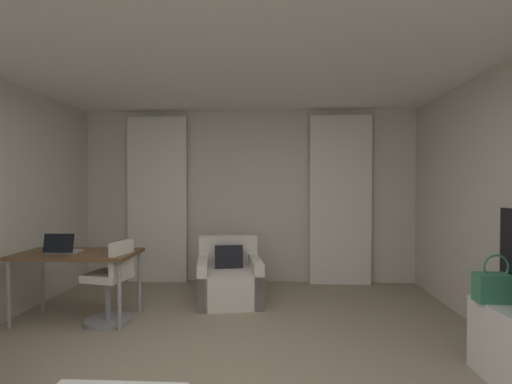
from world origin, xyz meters
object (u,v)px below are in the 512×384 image
object	(u,v)px
desk	(78,258)
handbag_primary	(496,286)
desk_chair	(111,286)
laptop	(62,249)
armchair	(229,280)

from	to	relation	value
desk	handbag_primary	distance (m)	3.98
desk	desk_chair	world-z (taller)	desk_chair
desk_chair	laptop	world-z (taller)	laptop
handbag_primary	desk_chair	bearing A→B (deg)	164.57
handbag_primary	armchair	bearing A→B (deg)	141.90
desk	handbag_primary	world-z (taller)	handbag_primary
desk_chair	laptop	size ratio (longest dim) A/B	2.70
desk	desk_chair	bearing A→B (deg)	-10.99
desk	desk_chair	distance (m)	0.50
armchair	laptop	bearing A→B (deg)	-154.61
handbag_primary	desk	bearing A→B (deg)	165.03
laptop	handbag_primary	size ratio (longest dim) A/B	0.89
desk	desk_chair	xyz separation A→B (m)	(0.40, -0.08, -0.28)
armchair	desk	size ratio (longest dim) A/B	0.79
laptop	desk	bearing A→B (deg)	21.58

